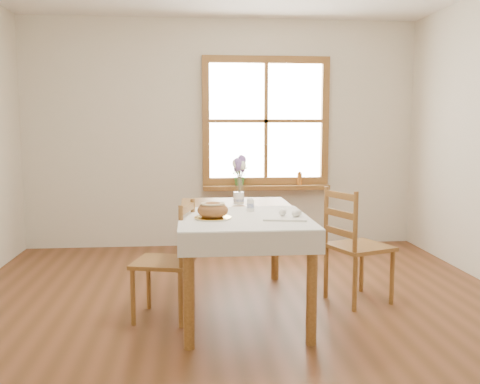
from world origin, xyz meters
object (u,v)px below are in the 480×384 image
object	(u,v)px
chair_left	(163,260)
bread_plate	(213,218)
dining_table	(240,223)
flower_vase	(239,199)
chair_right	(359,245)

from	to	relation	value
chair_left	bread_plate	bearing A→B (deg)	76.08
dining_table	flower_vase	xyz separation A→B (m)	(0.02, 0.35, 0.13)
dining_table	flower_vase	size ratio (longest dim) A/B	16.61
chair_right	bread_plate	xyz separation A→B (m)	(-1.18, -0.43, 0.31)
bread_plate	chair_right	bearing A→B (deg)	19.89
chair_left	flower_vase	bearing A→B (deg)	145.30
chair_right	flower_vase	bearing A→B (deg)	51.42
dining_table	bread_plate	bearing A→B (deg)	-121.70
chair_left	flower_vase	distance (m)	0.88
chair_right	flower_vase	distance (m)	1.03
dining_table	chair_left	size ratio (longest dim) A/B	1.86
bread_plate	flower_vase	size ratio (longest dim) A/B	2.57
dining_table	chair_left	bearing A→B (deg)	-163.41
flower_vase	chair_left	bearing A→B (deg)	-138.60
chair_right	dining_table	bearing A→B (deg)	72.54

